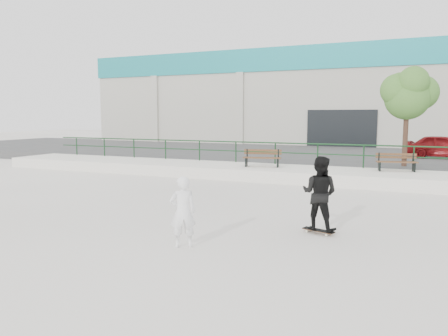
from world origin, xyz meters
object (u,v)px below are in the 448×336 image
at_px(red_car, 443,147).
at_px(standing_skater, 319,193).
at_px(bench_right, 396,162).
at_px(skateboard, 318,231).
at_px(bench_left, 262,158).
at_px(tree, 408,92).
at_px(seated_skater, 183,212).

relative_size(red_car, standing_skater, 2.11).
relative_size(bench_right, skateboard, 2.08).
relative_size(bench_left, skateboard, 2.19).
xyz_separation_m(bench_right, standing_skater, (-1.33, -9.09, 0.10)).
height_order(bench_left, tree, tree).
xyz_separation_m(bench_left, standing_skater, (4.24, -8.36, 0.08)).
bearing_deg(red_car, seated_skater, 169.16).
distance_m(bench_right, standing_skater, 9.18).
distance_m(tree, red_car, 5.74).
xyz_separation_m(bench_right, seated_skater, (-3.74, -11.31, -0.11)).
relative_size(bench_left, standing_skater, 1.01).
relative_size(tree, red_car, 1.19).
distance_m(tree, seated_skater, 14.29).
xyz_separation_m(bench_right, skateboard, (-1.33, -9.09, -0.79)).
bearing_deg(bench_left, tree, 13.45).
bearing_deg(skateboard, seated_skater, -119.26).
distance_m(standing_skater, seated_skater, 3.29).
distance_m(red_car, seated_skater, 19.05).
bearing_deg(skateboard, standing_skater, 18.10).
bearing_deg(seated_skater, bench_right, -142.92).
bearing_deg(skateboard, bench_left, 135.00).
bearing_deg(bench_right, skateboard, -110.31).
bearing_deg(skateboard, tree, 99.86).
xyz_separation_m(red_car, seated_skater, (-5.79, -18.14, -0.37)).
bearing_deg(standing_skater, bench_left, -55.68).
relative_size(tree, standing_skater, 2.52).
bearing_deg(seated_skater, skateboard, -171.96).
relative_size(bench_left, red_car, 0.48).
bearing_deg(bench_right, red_car, 61.34).
bearing_deg(bench_right, seated_skater, -120.31).
bearing_deg(red_car, bench_right, 170.19).
relative_size(bench_right, red_car, 0.45).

